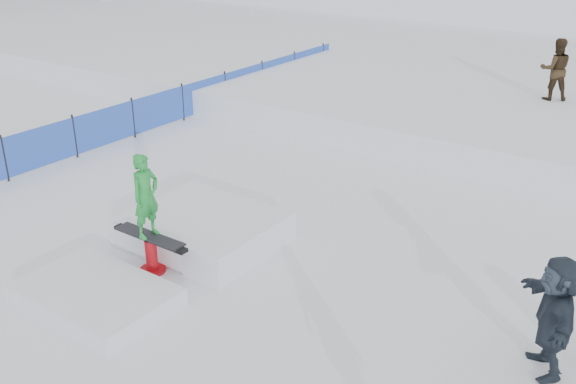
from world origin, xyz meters
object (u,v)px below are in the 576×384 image
Objects in this scene: walker_olive at (555,69)px; spectator_dark at (553,316)px; safety_fence at (183,102)px; jib_rail_feature at (176,242)px.

walker_olive reaches higher than spectator_dark.
safety_fence is 12.94m from spectator_dark.
jib_rail_feature is (-6.13, -0.64, -0.55)m from spectator_dark.
jib_rail_feature is (5.62, -6.05, -0.25)m from safety_fence.
walker_olive reaches higher than jib_rail_feature.
jib_rail_feature is at bearing 46.70° from walker_olive.
spectator_dark is 6.19m from jib_rail_feature.
safety_fence is 10.50m from walker_olive.
walker_olive reaches higher than safety_fence.
walker_olive is at bearing 74.33° from jib_rail_feature.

